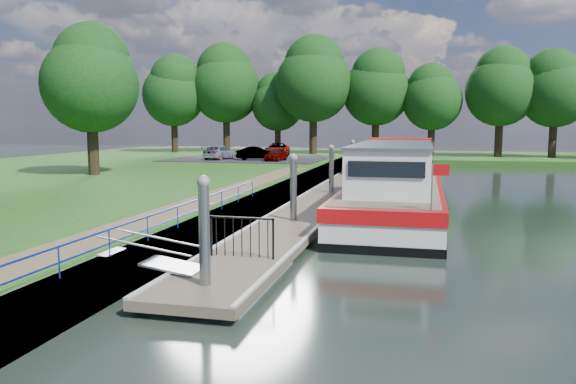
% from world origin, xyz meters
% --- Properties ---
extents(ground, '(160.00, 160.00, 0.00)m').
position_xyz_m(ground, '(0.00, 0.00, 0.00)').
color(ground, black).
rests_on(ground, ground).
extents(riverbank, '(32.00, 90.00, 0.78)m').
position_xyz_m(riverbank, '(-18.00, 15.00, 0.39)').
color(riverbank, '#1F4B15').
rests_on(riverbank, ground).
extents(bank_edge, '(1.10, 90.00, 0.78)m').
position_xyz_m(bank_edge, '(-2.55, 15.00, 0.39)').
color(bank_edge, '#473D2D').
rests_on(bank_edge, ground).
extents(far_bank, '(60.00, 18.00, 0.60)m').
position_xyz_m(far_bank, '(12.00, 52.00, 0.30)').
color(far_bank, '#1F4B15').
rests_on(far_bank, ground).
extents(footpath, '(1.60, 40.00, 0.05)m').
position_xyz_m(footpath, '(-4.40, 8.00, 0.80)').
color(footpath, brown).
rests_on(footpath, riverbank).
extents(carpark, '(14.00, 12.00, 0.06)m').
position_xyz_m(carpark, '(-11.00, 38.00, 0.81)').
color(carpark, black).
rests_on(carpark, riverbank).
extents(blue_fence, '(0.04, 18.04, 0.72)m').
position_xyz_m(blue_fence, '(-2.75, 3.00, 1.31)').
color(blue_fence, '#0C2DBF').
rests_on(blue_fence, riverbank).
extents(pontoon, '(2.50, 30.00, 0.56)m').
position_xyz_m(pontoon, '(0.00, 13.00, 0.18)').
color(pontoon, brown).
rests_on(pontoon, ground).
extents(mooring_piles, '(0.30, 27.30, 3.55)m').
position_xyz_m(mooring_piles, '(0.00, 13.00, 1.28)').
color(mooring_piles, gray).
rests_on(mooring_piles, ground).
extents(gangway, '(2.58, 1.00, 0.92)m').
position_xyz_m(gangway, '(-1.85, 0.50, 0.63)').
color(gangway, '#A5A8AD').
rests_on(gangway, ground).
extents(gate_panel, '(1.85, 0.05, 1.15)m').
position_xyz_m(gate_panel, '(-0.00, 2.20, 1.15)').
color(gate_panel, black).
rests_on(gate_panel, ground).
extents(barge, '(4.36, 21.15, 4.78)m').
position_xyz_m(barge, '(3.60, 15.40, 1.09)').
color(barge, black).
rests_on(barge, ground).
extents(horizon_trees, '(54.38, 10.03, 12.87)m').
position_xyz_m(horizon_trees, '(-1.61, 48.68, 7.95)').
color(horizon_trees, '#332316').
rests_on(horizon_trees, ground).
extents(bank_tree_a, '(6.12, 6.12, 9.72)m').
position_xyz_m(bank_tree_a, '(-15.99, 20.08, 7.02)').
color(bank_tree_a, '#332316').
rests_on(bank_tree_a, riverbank).
extents(car_a, '(1.60, 3.29, 1.08)m').
position_xyz_m(car_a, '(-7.71, 34.89, 1.38)').
color(car_a, '#999999').
rests_on(car_a, carpark).
extents(car_b, '(3.77, 2.01, 1.18)m').
position_xyz_m(car_b, '(-9.65, 35.47, 1.43)').
color(car_b, '#999999').
rests_on(car_b, carpark).
extents(car_c, '(2.32, 4.39, 1.21)m').
position_xyz_m(car_c, '(-13.27, 35.89, 1.44)').
color(car_c, '#999999').
rests_on(car_c, carpark).
extents(car_d, '(2.73, 4.88, 1.29)m').
position_xyz_m(car_d, '(-9.46, 41.90, 1.48)').
color(car_d, '#999999').
rests_on(car_d, carpark).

